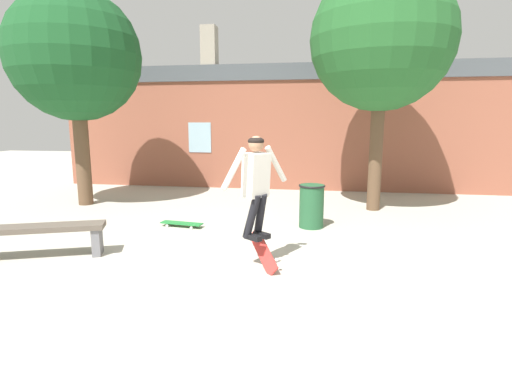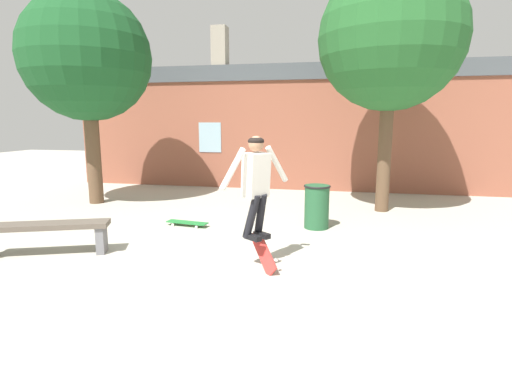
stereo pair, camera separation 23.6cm
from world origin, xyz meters
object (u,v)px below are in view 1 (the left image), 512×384
at_px(skateboard_flipping, 263,251).
at_px(skater, 256,179).
at_px(tree_right, 382,40).
at_px(trash_bin, 312,205).
at_px(park_bench, 39,234).
at_px(tree_left, 75,56).
at_px(skateboard_resting, 182,223).

bearing_deg(skateboard_flipping, skater, -119.52).
bearing_deg(tree_right, trash_bin, -127.23).
relative_size(skater, skateboard_flipping, 2.20).
distance_m(skater, skateboard_flipping, 1.03).
distance_m(park_bench, skateboard_flipping, 3.36).
bearing_deg(tree_left, skater, -36.09).
relative_size(skater, skateboard_resting, 1.66).
bearing_deg(skater, tree_left, 179.49).
relative_size(park_bench, skater, 1.32).
xyz_separation_m(tree_right, skateboard_resting, (-3.85, -2.19, -3.68)).
height_order(tree_left, trash_bin, tree_left).
distance_m(tree_right, skateboard_flipping, 5.73).
height_order(skater, skateboard_flipping, skater).
distance_m(park_bench, trash_bin, 4.65).
distance_m(tree_left, skater, 6.41).
relative_size(trash_bin, skater, 0.59).
distance_m(trash_bin, skater, 2.51).
distance_m(tree_left, skateboard_resting, 4.89).
bearing_deg(trash_bin, skateboard_resting, -171.17).
bearing_deg(skateboard_resting, skateboard_flipping, 142.66).
relative_size(tree_right, park_bench, 2.84).
distance_m(skater, skateboard_resting, 2.85).
relative_size(tree_left, trash_bin, 6.04).
bearing_deg(skateboard_resting, park_bench, 62.08).
bearing_deg(park_bench, skateboard_resting, 33.25).
relative_size(tree_right, trash_bin, 6.38).
bearing_deg(tree_left, skateboard_resting, -28.28).
xyz_separation_m(park_bench, skateboard_flipping, (3.35, 0.18, -0.14)).
height_order(tree_left, park_bench, tree_left).
xyz_separation_m(tree_right, park_bench, (-5.32, -4.25, -3.38)).
xyz_separation_m(tree_right, skater, (-2.07, -4.07, -2.50)).
height_order(tree_left, skateboard_resting, tree_left).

